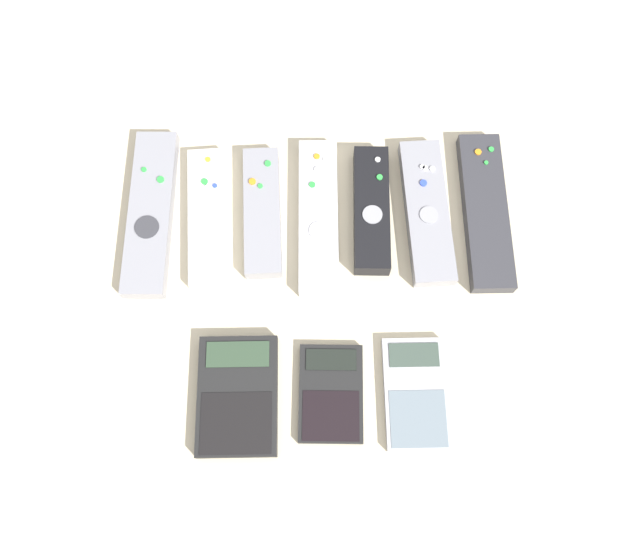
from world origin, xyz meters
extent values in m
plane|color=beige|center=(0.00, 0.00, 0.00)|extent=(3.00, 3.00, 0.00)
cube|color=gray|center=(-0.21, 0.14, 0.01)|extent=(0.06, 0.22, 0.02)
cylinder|color=#38383D|center=(-0.21, 0.11, 0.02)|extent=(0.03, 0.03, 0.00)
cylinder|color=green|center=(-0.22, 0.19, 0.02)|extent=(0.01, 0.01, 0.00)
cylinder|color=green|center=(-0.20, 0.18, 0.02)|extent=(0.01, 0.01, 0.00)
cube|color=white|center=(-0.14, 0.13, 0.01)|extent=(0.06, 0.18, 0.02)
cylinder|color=yellow|center=(-0.14, 0.20, 0.02)|extent=(0.01, 0.01, 0.00)
cylinder|color=green|center=(-0.14, 0.17, 0.02)|extent=(0.01, 0.01, 0.00)
cylinder|color=blue|center=(-0.13, 0.17, 0.02)|extent=(0.01, 0.01, 0.00)
cylinder|color=silver|center=(-0.14, 0.17, 0.02)|extent=(0.01, 0.01, 0.00)
cube|color=gray|center=(-0.07, 0.13, 0.01)|extent=(0.05, 0.17, 0.02)
cylinder|color=green|center=(-0.07, 0.16, 0.02)|extent=(0.01, 0.01, 0.00)
cylinder|color=orange|center=(-0.08, 0.17, 0.02)|extent=(0.01, 0.01, 0.00)
cylinder|color=green|center=(-0.06, 0.20, 0.02)|extent=(0.01, 0.01, 0.00)
cube|color=silver|center=(0.00, 0.13, 0.01)|extent=(0.05, 0.20, 0.02)
cylinder|color=silver|center=(0.00, 0.10, 0.02)|extent=(0.02, 0.02, 0.00)
cylinder|color=silver|center=(0.00, 0.19, 0.02)|extent=(0.01, 0.01, 0.00)
cylinder|color=orange|center=(0.00, 0.21, 0.02)|extent=(0.01, 0.01, 0.00)
cylinder|color=green|center=(-0.01, 0.17, 0.02)|extent=(0.01, 0.01, 0.00)
cylinder|color=silver|center=(0.01, 0.20, 0.02)|extent=(0.01, 0.01, 0.00)
cube|color=black|center=(0.07, 0.13, 0.01)|extent=(0.05, 0.17, 0.03)
cylinder|color=#99999E|center=(0.07, 0.12, 0.03)|extent=(0.02, 0.02, 0.00)
cylinder|color=green|center=(0.08, 0.17, 0.03)|extent=(0.01, 0.01, 0.00)
cylinder|color=silver|center=(0.08, 0.19, 0.03)|extent=(0.01, 0.01, 0.00)
cube|color=gray|center=(0.13, 0.13, 0.01)|extent=(0.06, 0.19, 0.02)
cylinder|color=#99999E|center=(0.13, 0.12, 0.02)|extent=(0.02, 0.02, 0.00)
cylinder|color=silver|center=(0.13, 0.19, 0.02)|extent=(0.01, 0.01, 0.00)
cylinder|color=silver|center=(0.14, 0.18, 0.02)|extent=(0.01, 0.01, 0.00)
cylinder|color=blue|center=(0.13, 0.16, 0.02)|extent=(0.01, 0.01, 0.00)
cylinder|color=silver|center=(0.14, 0.18, 0.02)|extent=(0.01, 0.01, 0.00)
cube|color=#333338|center=(0.21, 0.13, 0.01)|extent=(0.05, 0.21, 0.02)
cylinder|color=green|center=(0.22, 0.21, 0.02)|extent=(0.01, 0.01, 0.00)
cylinder|color=green|center=(0.21, 0.19, 0.02)|extent=(0.01, 0.01, 0.00)
cylinder|color=orange|center=(0.20, 0.21, 0.02)|extent=(0.01, 0.01, 0.00)
cube|color=black|center=(-0.10, -0.09, 0.01)|extent=(0.09, 0.14, 0.02)
cube|color=#2D422D|center=(-0.10, -0.05, 0.02)|extent=(0.07, 0.03, 0.00)
cube|color=black|center=(-0.10, -0.12, 0.02)|extent=(0.08, 0.07, 0.00)
cube|color=black|center=(0.01, -0.09, 0.01)|extent=(0.08, 0.11, 0.01)
cube|color=black|center=(0.01, -0.05, 0.01)|extent=(0.06, 0.03, 0.00)
cube|color=black|center=(0.01, -0.12, 0.01)|extent=(0.07, 0.06, 0.00)
cube|color=#B2B2B7|center=(0.11, -0.09, 0.01)|extent=(0.07, 0.13, 0.01)
cube|color=#38473D|center=(0.11, -0.05, 0.01)|extent=(0.06, 0.03, 0.00)
cube|color=slate|center=(0.11, -0.12, 0.01)|extent=(0.06, 0.06, 0.00)
camera|label=1|loc=(-0.01, -0.19, 0.72)|focal=35.00mm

